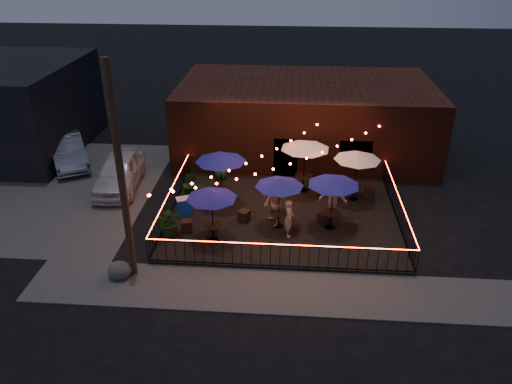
{
  "coord_description": "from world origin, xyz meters",
  "views": [
    {
      "loc": [
        0.28,
        -17.33,
        11.24
      ],
      "look_at": [
        -1.17,
        1.61,
        1.44
      ],
      "focal_mm": 35.0,
      "sensor_mm": 36.0,
      "label": 1
    }
  ],
  "objects_px": {
    "utility_pole": "(121,177)",
    "cafe_table_3": "(305,146)",
    "cafe_table_1": "(221,158)",
    "cooler": "(184,206)",
    "boulder": "(120,270)",
    "cafe_table_0": "(212,195)",
    "cafe_table_2": "(279,183)",
    "cafe_table_4": "(334,182)",
    "cafe_table_5": "(358,157)"
  },
  "relations": [
    {
      "from": "cafe_table_0",
      "to": "cafe_table_3",
      "type": "bearing_deg",
      "value": 51.93
    },
    {
      "from": "cafe_table_0",
      "to": "cafe_table_3",
      "type": "relative_size",
      "value": 0.88
    },
    {
      "from": "boulder",
      "to": "cafe_table_0",
      "type": "bearing_deg",
      "value": 40.47
    },
    {
      "from": "cafe_table_3",
      "to": "cafe_table_5",
      "type": "distance_m",
      "value": 2.47
    },
    {
      "from": "cafe_table_3",
      "to": "cafe_table_1",
      "type": "bearing_deg",
      "value": -156.56
    },
    {
      "from": "cafe_table_2",
      "to": "cooler",
      "type": "xyz_separation_m",
      "value": [
        -4.21,
        0.67,
        -1.62
      ]
    },
    {
      "from": "cafe_table_0",
      "to": "cafe_table_5",
      "type": "distance_m",
      "value": 7.25
    },
    {
      "from": "utility_pole",
      "to": "cooler",
      "type": "height_order",
      "value": "utility_pole"
    },
    {
      "from": "utility_pole",
      "to": "cafe_table_4",
      "type": "bearing_deg",
      "value": 26.1
    },
    {
      "from": "utility_pole",
      "to": "cafe_table_1",
      "type": "height_order",
      "value": "utility_pole"
    },
    {
      "from": "cafe_table_3",
      "to": "cafe_table_5",
      "type": "bearing_deg",
      "value": -16.74
    },
    {
      "from": "cafe_table_0",
      "to": "cafe_table_1",
      "type": "xyz_separation_m",
      "value": [
        -0.07,
        3.08,
        0.24
      ]
    },
    {
      "from": "cafe_table_1",
      "to": "boulder",
      "type": "bearing_deg",
      "value": -117.75
    },
    {
      "from": "utility_pole",
      "to": "cafe_table_3",
      "type": "distance_m",
      "value": 9.58
    },
    {
      "from": "utility_pole",
      "to": "boulder",
      "type": "relative_size",
      "value": 9.04
    },
    {
      "from": "utility_pole",
      "to": "boulder",
      "type": "distance_m",
      "value": 3.69
    },
    {
      "from": "cafe_table_1",
      "to": "cafe_table_2",
      "type": "height_order",
      "value": "cafe_table_1"
    },
    {
      "from": "cafe_table_3",
      "to": "cooler",
      "type": "bearing_deg",
      "value": -152.24
    },
    {
      "from": "cafe_table_2",
      "to": "cafe_table_4",
      "type": "height_order",
      "value": "cafe_table_4"
    },
    {
      "from": "cafe_table_4",
      "to": "cooler",
      "type": "xyz_separation_m",
      "value": [
        -6.42,
        0.61,
        -1.74
      ]
    },
    {
      "from": "cafe_table_0",
      "to": "cafe_table_5",
      "type": "bearing_deg",
      "value": 33.47
    },
    {
      "from": "utility_pole",
      "to": "cooler",
      "type": "relative_size",
      "value": 9.55
    },
    {
      "from": "cafe_table_5",
      "to": "boulder",
      "type": "height_order",
      "value": "cafe_table_5"
    },
    {
      "from": "cafe_table_1",
      "to": "cafe_table_0",
      "type": "bearing_deg",
      "value": -88.72
    },
    {
      "from": "cafe_table_2",
      "to": "cafe_table_0",
      "type": "bearing_deg",
      "value": -154.33
    },
    {
      "from": "cafe_table_5",
      "to": "cooler",
      "type": "relative_size",
      "value": 2.83
    },
    {
      "from": "utility_pole",
      "to": "cafe_table_3",
      "type": "height_order",
      "value": "utility_pole"
    },
    {
      "from": "cafe_table_1",
      "to": "cafe_table_4",
      "type": "distance_m",
      "value": 5.2
    },
    {
      "from": "cafe_table_2",
      "to": "cafe_table_3",
      "type": "distance_m",
      "value": 3.63
    },
    {
      "from": "cafe_table_0",
      "to": "cafe_table_1",
      "type": "bearing_deg",
      "value": 91.28
    },
    {
      "from": "cafe_table_3",
      "to": "cafe_table_4",
      "type": "height_order",
      "value": "cafe_table_3"
    },
    {
      "from": "cafe_table_2",
      "to": "boulder",
      "type": "height_order",
      "value": "cafe_table_2"
    },
    {
      "from": "cafe_table_5",
      "to": "boulder",
      "type": "bearing_deg",
      "value": -144.03
    },
    {
      "from": "cafe_table_5",
      "to": "boulder",
      "type": "xyz_separation_m",
      "value": [
        -9.11,
        -6.61,
        -1.97
      ]
    },
    {
      "from": "utility_pole",
      "to": "cafe_table_2",
      "type": "xyz_separation_m",
      "value": [
        5.25,
        3.59,
        -1.8
      ]
    },
    {
      "from": "cafe_table_1",
      "to": "cooler",
      "type": "xyz_separation_m",
      "value": [
        -1.53,
        -1.15,
        -1.87
      ]
    },
    {
      "from": "cafe_table_4",
      "to": "cooler",
      "type": "height_order",
      "value": "cafe_table_4"
    },
    {
      "from": "cafe_table_3",
      "to": "cafe_table_5",
      "type": "relative_size",
      "value": 1.22
    },
    {
      "from": "cafe_table_3",
      "to": "boulder",
      "type": "distance_m",
      "value": 10.19
    },
    {
      "from": "boulder",
      "to": "utility_pole",
      "type": "bearing_deg",
      "value": 33.13
    },
    {
      "from": "cafe_table_1",
      "to": "cafe_table_3",
      "type": "distance_m",
      "value": 4.1
    },
    {
      "from": "cooler",
      "to": "utility_pole",
      "type": "bearing_deg",
      "value": -126.66
    },
    {
      "from": "cooler",
      "to": "boulder",
      "type": "distance_m",
      "value": 4.78
    },
    {
      "from": "cafe_table_3",
      "to": "boulder",
      "type": "xyz_separation_m",
      "value": [
        -6.75,
        -7.32,
        -2.15
      ]
    },
    {
      "from": "cafe_table_1",
      "to": "cafe_table_2",
      "type": "bearing_deg",
      "value": -34.26
    },
    {
      "from": "cafe_table_0",
      "to": "cafe_table_4",
      "type": "height_order",
      "value": "cafe_table_4"
    },
    {
      "from": "utility_pole",
      "to": "cafe_table_5",
      "type": "distance_m",
      "value": 10.88
    },
    {
      "from": "cafe_table_4",
      "to": "cafe_table_5",
      "type": "xyz_separation_m",
      "value": [
        1.23,
        2.68,
        -0.0
      ]
    },
    {
      "from": "cafe_table_0",
      "to": "cafe_table_5",
      "type": "height_order",
      "value": "cafe_table_5"
    },
    {
      "from": "cafe_table_0",
      "to": "cafe_table_2",
      "type": "relative_size",
      "value": 1.09
    }
  ]
}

